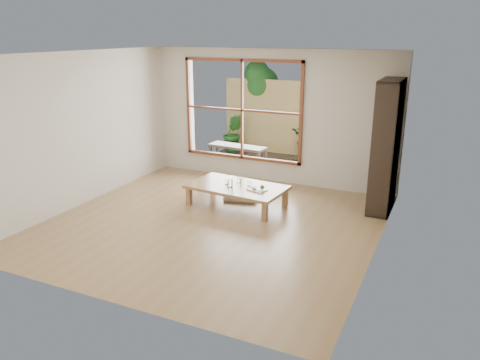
% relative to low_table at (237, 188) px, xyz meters
% --- Properties ---
extents(ground, '(5.00, 5.00, 0.00)m').
position_rel_low_table_xyz_m(ground, '(-0.01, -0.87, -0.32)').
color(ground, '#9C7D4E').
rests_on(ground, ground).
extents(low_table, '(1.73, 1.08, 0.36)m').
position_rel_low_table_xyz_m(low_table, '(0.00, 0.00, 0.00)').
color(low_table, tan).
rests_on(low_table, ground).
extents(floor_cushion, '(0.69, 0.69, 0.09)m').
position_rel_low_table_xyz_m(floor_cushion, '(-0.09, 0.46, -0.27)').
color(floor_cushion, beige).
rests_on(floor_cushion, ground).
extents(bookshelf, '(0.35, 0.98, 2.18)m').
position_rel_low_table_xyz_m(bookshelf, '(2.30, 0.90, 0.77)').
color(bookshelf, '#2F231A').
rests_on(bookshelf, ground).
extents(glass_tall, '(0.08, 0.08, 0.15)m').
position_rel_low_table_xyz_m(glass_tall, '(-0.06, -0.12, 0.12)').
color(glass_tall, silver).
rests_on(glass_tall, low_table).
extents(glass_mid, '(0.06, 0.06, 0.09)m').
position_rel_low_table_xyz_m(glass_mid, '(0.19, 0.08, 0.09)').
color(glass_mid, silver).
rests_on(glass_mid, low_table).
extents(glass_short, '(0.07, 0.07, 0.09)m').
position_rel_low_table_xyz_m(glass_short, '(-0.03, 0.16, 0.09)').
color(glass_short, silver).
rests_on(glass_short, low_table).
extents(glass_small, '(0.07, 0.07, 0.08)m').
position_rel_low_table_xyz_m(glass_small, '(-0.19, -0.01, 0.08)').
color(glass_small, silver).
rests_on(glass_small, low_table).
extents(food_tray, '(0.34, 0.28, 0.09)m').
position_rel_low_table_xyz_m(food_tray, '(0.43, -0.08, 0.07)').
color(food_tray, white).
rests_on(food_tray, low_table).
extents(deck, '(2.80, 2.00, 0.05)m').
position_rel_low_table_xyz_m(deck, '(-0.61, 2.69, -0.32)').
color(deck, '#352F26').
rests_on(deck, ground).
extents(garden_bench, '(1.36, 0.51, 0.42)m').
position_rel_low_table_xyz_m(garden_bench, '(-1.10, 2.36, 0.07)').
color(garden_bench, '#2F231A').
rests_on(garden_bench, deck).
extents(bamboo_fence, '(2.80, 0.06, 1.80)m').
position_rel_low_table_xyz_m(bamboo_fence, '(-0.61, 3.69, 0.58)').
color(bamboo_fence, tan).
rests_on(bamboo_fence, ground).
extents(shrub_right, '(0.93, 0.82, 0.98)m').
position_rel_low_table_xyz_m(shrub_right, '(0.32, 3.39, 0.20)').
color(shrub_right, '#285C22').
rests_on(shrub_right, deck).
extents(shrub_left, '(0.64, 0.58, 0.96)m').
position_rel_low_table_xyz_m(shrub_left, '(-1.64, 3.32, 0.19)').
color(shrub_left, '#285C22').
rests_on(shrub_left, deck).
extents(garden_tree, '(1.04, 0.85, 2.22)m').
position_rel_low_table_xyz_m(garden_tree, '(-1.29, 3.99, 1.31)').
color(garden_tree, '#4C3D2D').
rests_on(garden_tree, ground).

